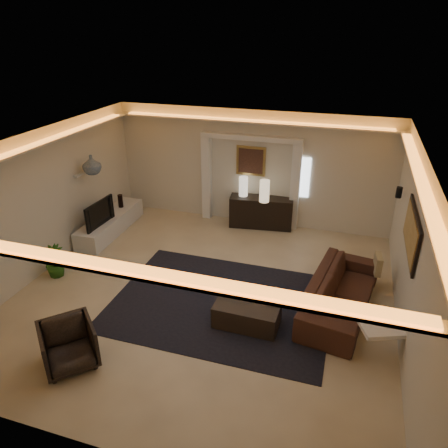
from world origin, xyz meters
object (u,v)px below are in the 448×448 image
(console, at_px, (261,212))
(armchair, at_px, (69,345))
(coffee_table, at_px, (247,315))
(sofa, at_px, (341,293))

(console, distance_m, armchair, 5.87)
(armchair, bearing_deg, coffee_table, -9.78)
(console, relative_size, armchair, 2.00)
(sofa, height_order, armchair, sofa)
(sofa, bearing_deg, coffee_table, 130.89)
(console, height_order, armchair, console)
(sofa, bearing_deg, console, 44.94)
(console, bearing_deg, armchair, -114.39)
(sofa, height_order, coffee_table, sofa)
(console, xyz_separation_m, coffee_table, (0.65, -3.92, -0.20))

